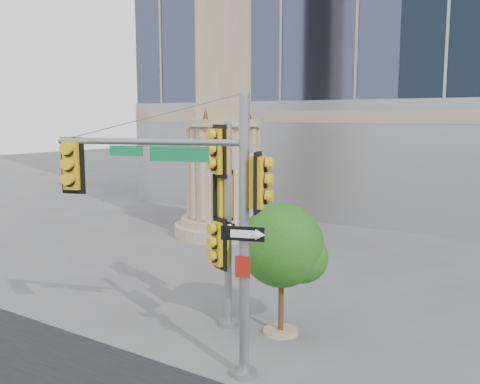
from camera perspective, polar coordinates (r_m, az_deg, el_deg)
The scene contains 5 objects.
ground at distance 13.60m, azimuth -3.01°, elevation -14.51°, with size 120.00×120.00×0.00m, color #545456.
monument at distance 23.37m, azimuth -1.77°, elevation 8.79°, with size 4.40×4.40×16.60m.
main_signal_pole at distance 10.65m, azimuth -4.91°, elevation -1.21°, with size 4.21×1.83×5.66m.
secondary_signal_pole at distance 13.03m, azimuth -1.85°, elevation -1.74°, with size 0.86×0.86×5.11m.
street_tree at distance 12.78m, azimuth 4.65°, elevation -6.08°, with size 2.05×2.00×3.19m.
Camera 1 is at (7.51, -10.06, 5.21)m, focal length 40.00 mm.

